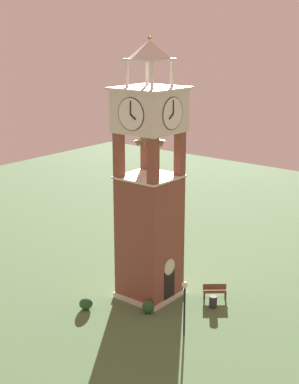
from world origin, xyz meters
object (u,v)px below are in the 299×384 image
object	(u,v)px
lamp_post	(185,298)
trash_bin	(213,302)
clock_tower	(150,197)
park_bench	(215,291)

from	to	relation	value
lamp_post	trash_bin	distance (m)	4.63
clock_tower	lamp_post	xyz separation A→B (m)	(-2.91, -4.95, -4.64)
trash_bin	lamp_post	bearing A→B (deg)	-171.85
park_bench	lamp_post	world-z (taller)	lamp_post
lamp_post	trash_bin	xyz separation A→B (m)	(4.12, 0.59, -2.03)
park_bench	lamp_post	distance (m)	5.92
clock_tower	lamp_post	bearing A→B (deg)	-120.45
park_bench	trash_bin	size ratio (longest dim) A/B	1.88
clock_tower	trash_bin	bearing A→B (deg)	-74.43
park_bench	clock_tower	bearing A→B (deg)	124.74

